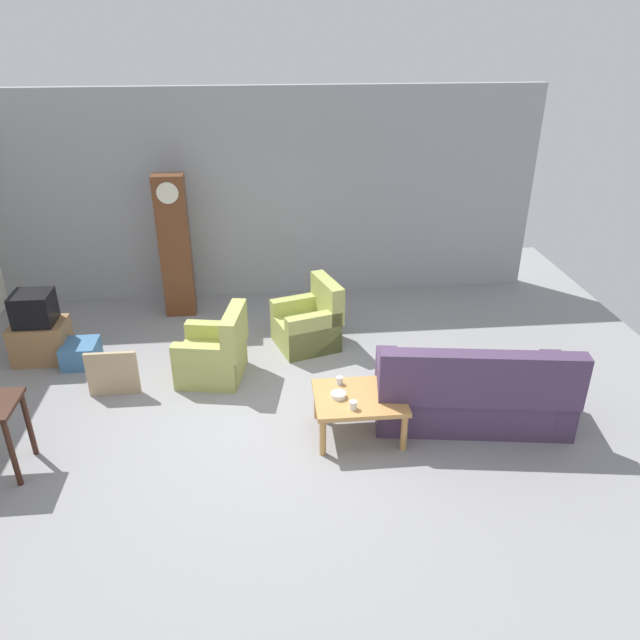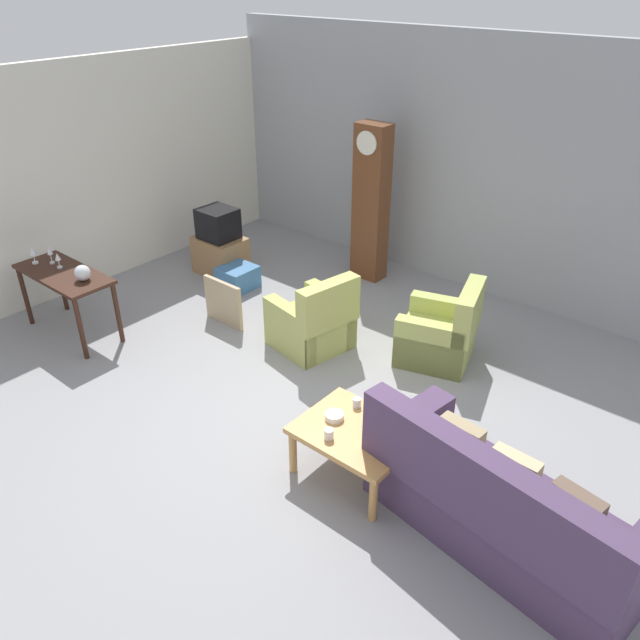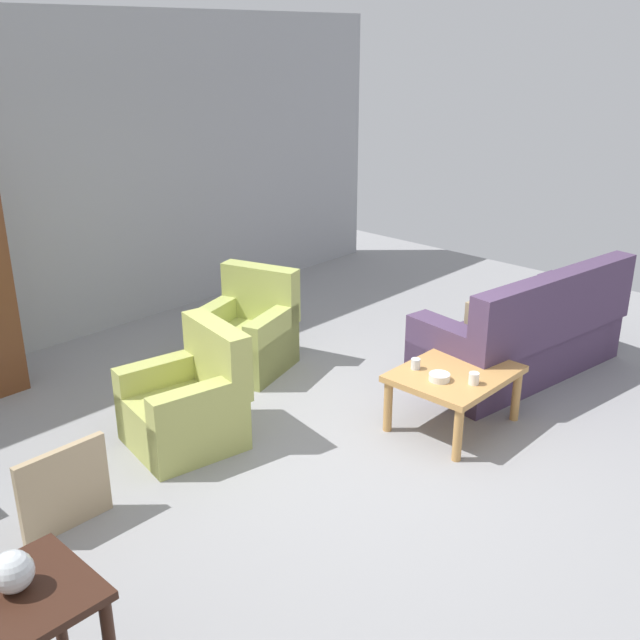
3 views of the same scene
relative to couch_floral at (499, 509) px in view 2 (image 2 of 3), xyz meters
The scene contains 20 objects.
ground_plane 2.18m from the couch_floral, behind, with size 10.40×10.40×0.00m, color gray.
garage_door_wall 4.58m from the couch_floral, 118.92° to the left, with size 8.40×0.16×3.20m, color #9EA0A5.
pegboard_wall_left 6.46m from the couch_floral, behind, with size 0.12×6.40×2.88m, color silver.
couch_floral is the anchor object (origin of this frame).
armchair_olive_near 3.13m from the couch_floral, 156.65° to the left, with size 0.92×0.89×0.92m.
armchair_olive_far 2.56m from the couch_floral, 129.96° to the left, with size 0.98×0.96×0.92m.
coffee_table_wood 1.27m from the couch_floral, behind, with size 0.96×0.76×0.48m.
console_table_dark 5.29m from the couch_floral, behind, with size 1.30×0.56×0.79m.
grandfather_clock 4.77m from the couch_floral, 137.88° to the left, with size 0.44×0.30×2.12m.
tv_stand_cabinet 5.51m from the couch_floral, 159.70° to the left, with size 0.68×0.52×0.53m, color #997047.
tv_crt 5.53m from the couch_floral, 159.70° to the left, with size 0.48×0.44×0.42m, color black.
framed_picture_leaning 4.17m from the couch_floral, 166.78° to the left, with size 0.60×0.05×0.57m, color tan.
storage_box_blue 4.95m from the couch_floral, 159.56° to the left, with size 0.44×0.46×0.31m, color teal.
glass_dome_cloche 4.94m from the couch_floral, behind, with size 0.18×0.18×0.18m, color silver.
cup_white_porcelain 1.42m from the couch_floral, 167.11° to the right, with size 0.08×0.08×0.09m, color white.
cup_blue_rimmed 1.47m from the couch_floral, behind, with size 0.07×0.07×0.09m, color silver.
bowl_white_stacked 1.51m from the couch_floral, behind, with size 0.16×0.16×0.05m, color white.
wine_glass_tall 5.78m from the couch_floral, behind, with size 0.08×0.08×0.20m.
wine_glass_mid 5.62m from the couch_floral, behind, with size 0.06×0.06×0.22m.
wine_glass_short 5.44m from the couch_floral, behind, with size 0.07×0.07×0.19m.
Camera 2 is at (3.23, -3.63, 3.86)m, focal length 34.96 mm.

